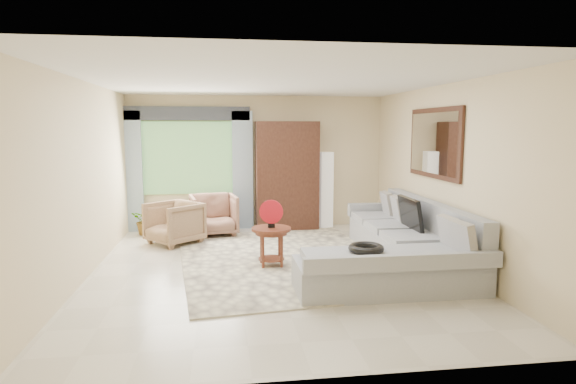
{
  "coord_description": "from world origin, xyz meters",
  "views": [
    {
      "loc": [
        -0.69,
        -6.53,
        1.98
      ],
      "look_at": [
        0.25,
        0.35,
        1.05
      ],
      "focal_mm": 30.0,
      "sensor_mm": 36.0,
      "label": 1
    }
  ],
  "objects": [
    {
      "name": "floor_lamp",
      "position": [
        1.35,
        2.78,
        0.75
      ],
      "size": [
        0.24,
        0.24,
        1.5
      ],
      "primitive_type": "cube",
      "color": "silver",
      "rests_on": "ground"
    },
    {
      "name": "armchair_right",
      "position": [
        -0.87,
        2.34,
        0.38
      ],
      "size": [
        0.93,
        0.95,
        0.76
      ],
      "primitive_type": "imported",
      "rotation": [
        0.0,
        0.0,
        0.16
      ],
      "color": "brown",
      "rests_on": "ground"
    },
    {
      "name": "tv_screen",
      "position": [
        2.05,
        0.16,
        0.72
      ],
      "size": [
        0.14,
        0.74,
        0.48
      ],
      "primitive_type": "cube",
      "rotation": [
        0.0,
        -0.17,
        0.0
      ],
      "color": "black",
      "rests_on": "sectional_sofa"
    },
    {
      "name": "coffee_table",
      "position": [
        -0.02,
        0.16,
        0.3
      ],
      "size": [
        0.57,
        0.57,
        0.57
      ],
      "rotation": [
        0.0,
        0.0,
        -0.3
      ],
      "color": "#4E2415",
      "rests_on": "ground"
    },
    {
      "name": "ground",
      "position": [
        0.0,
        0.0,
        0.0
      ],
      "size": [
        6.0,
        6.0,
        0.0
      ],
      "primitive_type": "plane",
      "color": "silver",
      "rests_on": "ground"
    },
    {
      "name": "armchair_left",
      "position": [
        -1.53,
        1.74,
        0.36
      ],
      "size": [
        1.11,
        1.11,
        0.73
      ],
      "primitive_type": "imported",
      "rotation": [
        0.0,
        0.0,
        -0.86
      ],
      "color": "#A17857",
      "rests_on": "ground"
    },
    {
      "name": "potted_plant",
      "position": [
        -2.11,
        2.54,
        0.28
      ],
      "size": [
        0.54,
        0.48,
        0.55
      ],
      "primitive_type": "imported",
      "rotation": [
        0.0,
        0.0,
        -0.1
      ],
      "color": "#999999",
      "rests_on": "ground"
    },
    {
      "name": "wall_mirror",
      "position": [
        2.46,
        0.35,
        1.75
      ],
      "size": [
        0.05,
        1.7,
        1.05
      ],
      "color": "black",
      "rests_on": "wall_right"
    },
    {
      "name": "valance",
      "position": [
        -1.35,
        2.9,
        2.25
      ],
      "size": [
        2.4,
        0.12,
        0.26
      ],
      "primitive_type": "cube",
      "color": "#1E232D",
      "rests_on": "wall_back"
    },
    {
      "name": "curtain_right",
      "position": [
        -0.3,
        2.88,
        1.15
      ],
      "size": [
        0.4,
        0.08,
        2.3
      ],
      "primitive_type": "cube",
      "color": "#9EB7CC",
      "rests_on": "ground"
    },
    {
      "name": "red_disc",
      "position": [
        -0.02,
        0.16,
        0.8
      ],
      "size": [
        0.33,
        0.12,
        0.34
      ],
      "primitive_type": "cylinder",
      "rotation": [
        1.57,
        0.0,
        -0.27
      ],
      "color": "red",
      "rests_on": "coffee_table"
    },
    {
      "name": "garden_hose",
      "position": [
        1.0,
        -1.08,
        0.55
      ],
      "size": [
        0.43,
        0.43,
        0.09
      ],
      "primitive_type": "torus",
      "color": "black",
      "rests_on": "sectional_sofa"
    },
    {
      "name": "sectional_sofa",
      "position": [
        1.78,
        -0.18,
        0.28
      ],
      "size": [
        2.3,
        3.46,
        0.9
      ],
      "color": "#A5A8AE",
      "rests_on": "ground"
    },
    {
      "name": "curtain_left",
      "position": [
        -2.4,
        2.88,
        1.15
      ],
      "size": [
        0.4,
        0.08,
        2.3
      ],
      "primitive_type": "cube",
      "color": "#9EB7CC",
      "rests_on": "ground"
    },
    {
      "name": "window",
      "position": [
        -1.35,
        2.97,
        1.4
      ],
      "size": [
        1.8,
        0.04,
        1.4
      ],
      "primitive_type": "cube",
      "color": "#669E59",
      "rests_on": "wall_back"
    },
    {
      "name": "armoire",
      "position": [
        0.55,
        2.72,
        1.05
      ],
      "size": [
        1.2,
        0.55,
        2.1
      ],
      "primitive_type": "cube",
      "color": "black",
      "rests_on": "ground"
    },
    {
      "name": "area_rug",
      "position": [
        0.21,
        0.46,
        0.01
      ],
      "size": [
        3.43,
        4.31,
        0.02
      ],
      "primitive_type": "cube",
      "rotation": [
        0.0,
        0.0,
        0.11
      ],
      "color": "#F3EAC0",
      "rests_on": "ground"
    }
  ]
}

